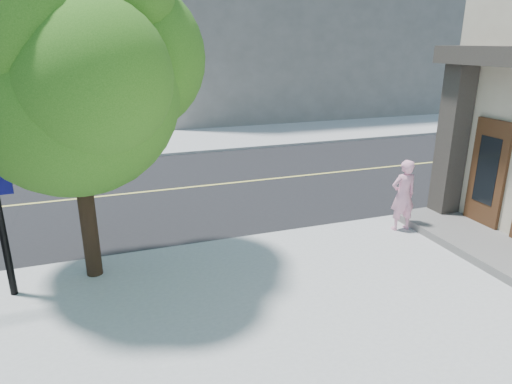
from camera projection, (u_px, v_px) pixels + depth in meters
name	position (u px, v px, depth m)	size (l,w,h in m)	color
ground	(45.00, 270.00, 9.35)	(140.00, 140.00, 0.00)	black
road_ew	(58.00, 201.00, 13.37)	(140.00, 9.00, 0.01)	black
sidewalk_ne	(273.00, 106.00, 32.80)	(29.00, 25.00, 0.12)	#A8A8A8
filler_ne	(278.00, 2.00, 31.16)	(18.00, 16.00, 14.00)	slate
man_on_phone	(403.00, 195.00, 10.81)	(0.64, 0.42, 1.76)	#F09DBC
street_tree	(75.00, 63.00, 7.72)	(4.71, 4.28, 6.25)	black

